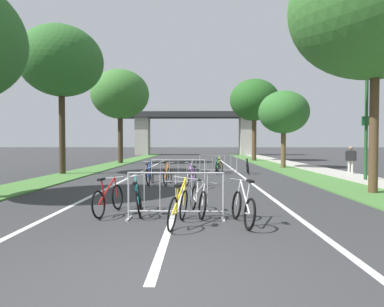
{
  "coord_description": "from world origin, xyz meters",
  "views": [
    {
      "loc": [
        0.57,
        -3.75,
        1.67
      ],
      "look_at": [
        0.1,
        21.15,
        0.93
      ],
      "focal_mm": 30.64,
      "sensor_mm": 36.0,
      "label": 1
    }
  ],
  "objects": [
    {
      "name": "bicycle_yellow_10",
      "position": [
        0.18,
        2.88,
        0.38
      ],
      "size": [
        0.59,
        1.63,
        0.97
      ],
      "rotation": [
        0.0,
        0.0,
        -0.18
      ],
      "color": "black",
      "rests_on": "ground"
    },
    {
      "name": "sidewalk_path_right",
      "position": [
        8.16,
        21.94,
        0.04
      ],
      "size": [
        1.94,
        53.64,
        0.08
      ],
      "primitive_type": "cube",
      "color": "#ADA89E",
      "rests_on": "ground"
    },
    {
      "name": "grass_verge_right",
      "position": [
        6.17,
        21.94,
        0.03
      ],
      "size": [
        2.04,
        53.64,
        0.05
      ],
      "primitive_type": "cube",
      "color": "#477A38",
      "rests_on": "ground"
    },
    {
      "name": "pedestrian_waiting",
      "position": [
        8.68,
        13.76,
        0.94
      ],
      "size": [
        0.56,
        0.31,
        1.55
      ],
      "rotation": [
        0.0,
        0.0,
        3.01
      ],
      "color": "beige",
      "rests_on": "ground"
    },
    {
      "name": "bicycle_orange_6",
      "position": [
        -0.69,
        9.58,
        0.37
      ],
      "size": [
        0.55,
        1.66,
        0.94
      ],
      "rotation": [
        0.0,
        0.0,
        -0.1
      ],
      "color": "black",
      "rests_on": "ground"
    },
    {
      "name": "lane_stripe_center",
      "position": [
        0.0,
        15.52,
        0.0
      ],
      "size": [
        0.14,
        31.03,
        0.01
      ],
      "primitive_type": "cube",
      "color": "silver",
      "rests_on": "ground"
    },
    {
      "name": "bicycle_green_3",
      "position": [
        1.62,
        14.35,
        0.37
      ],
      "size": [
        0.47,
        1.66,
        0.99
      ],
      "rotation": [
        0.0,
        0.0,
        0.03
      ],
      "color": "black",
      "rests_on": "ground"
    },
    {
      "name": "bicycle_red_4",
      "position": [
        -1.57,
        3.97,
        0.36
      ],
      "size": [
        0.48,
        1.68,
        0.88
      ],
      "rotation": [
        0.0,
        0.0,
        -0.16
      ],
      "color": "black",
      "rests_on": "ground"
    },
    {
      "name": "tree_right_oak_mid",
      "position": [
        5.98,
        28.01,
        5.86
      ],
      "size": [
        4.69,
        4.69,
        7.88
      ],
      "color": "#4C3823",
      "rests_on": "ground"
    },
    {
      "name": "tree_left_pine_near",
      "position": [
        -6.79,
        13.84,
        6.09
      ],
      "size": [
        4.44,
        4.44,
        8.0
      ],
      "color": "#3D2D1E",
      "rests_on": "ground"
    },
    {
      "name": "lamppost_with_sign",
      "position": [
        7.98,
        10.84,
        3.06
      ],
      "size": [
        0.56,
        0.32,
        5.13
      ],
      "color": "#1E4C23",
      "rests_on": "ground"
    },
    {
      "name": "bicycle_purple_9",
      "position": [
        0.29,
        8.6,
        0.37
      ],
      "size": [
        0.55,
        1.66,
        0.95
      ],
      "rotation": [
        0.0,
        0.0,
        0.24
      ],
      "color": "black",
      "rests_on": "ground"
    },
    {
      "name": "bicycle_silver_1",
      "position": [
        1.5,
        3.01,
        0.36
      ],
      "size": [
        0.47,
        1.58,
        0.96
      ],
      "rotation": [
        0.0,
        0.0,
        0.15
      ],
      "color": "black",
      "rests_on": "ground"
    },
    {
      "name": "bicycle_black_2",
      "position": [
        3.31,
        14.38,
        0.35
      ],
      "size": [
        0.47,
        1.61,
        0.91
      ],
      "rotation": [
        0.0,
        0.0,
        3.06
      ],
      "color": "black",
      "rests_on": "ground"
    },
    {
      "name": "tree_right_cypress_far",
      "position": [
        6.37,
        18.6,
        3.79
      ],
      "size": [
        3.39,
        3.39,
        5.25
      ],
      "color": "brown",
      "rests_on": "ground"
    },
    {
      "name": "bicycle_white_5",
      "position": [
        0.57,
        3.95,
        0.35
      ],
      "size": [
        0.66,
        1.67,
        0.87
      ],
      "rotation": [
        0.0,
        0.0,
        3.34
      ],
      "color": "black",
      "rests_on": "ground"
    },
    {
      "name": "bicycle_blue_7",
      "position": [
        -1.43,
        9.69,
        0.37
      ],
      "size": [
        0.52,
        1.64,
        0.96
      ],
      "rotation": [
        0.0,
        0.0,
        -0.02
      ],
      "color": "black",
      "rests_on": "ground"
    },
    {
      "name": "tree_left_maple_mid",
      "position": [
        -5.99,
        23.76,
        5.81
      ],
      "size": [
        4.84,
        4.84,
        7.89
      ],
      "color": "#3D2D1E",
      "rests_on": "ground"
    },
    {
      "name": "crowd_barrier_third",
      "position": [
        1.72,
        14.8,
        0.52
      ],
      "size": [
        2.16,
        0.47,
        1.05
      ],
      "rotation": [
        0.0,
        0.0,
        0.02
      ],
      "color": "#ADADB2",
      "rests_on": "ground"
    },
    {
      "name": "grass_verge_left",
      "position": [
        -6.17,
        21.94,
        0.03
      ],
      "size": [
        2.04,
        53.64,
        0.05
      ],
      "primitive_type": "cube",
      "color": "#477A38",
      "rests_on": "ground"
    },
    {
      "name": "ground_plane",
      "position": [
        0.0,
        0.0,
        0.0
      ],
      "size": [
        300.0,
        300.0,
        0.0
      ],
      "primitive_type": "plane",
      "color": "#333335"
    },
    {
      "name": "lane_stripe_left_lane",
      "position": [
        -2.83,
        15.52,
        0.0
      ],
      "size": [
        0.14,
        31.03,
        0.01
      ],
      "primitive_type": "cube",
      "color": "silver",
      "rests_on": "ground"
    },
    {
      "name": "bicycle_teal_8",
      "position": [
        -0.85,
        4.0,
        0.35
      ],
      "size": [
        0.6,
        1.6,
        0.91
      ],
      "rotation": [
        0.0,
        0.0,
        0.15
      ],
      "color": "black",
      "rests_on": "ground"
    },
    {
      "name": "crowd_barrier_second",
      "position": [
        -0.22,
        9.11,
        0.52
      ],
      "size": [
        2.16,
        0.46,
        1.05
      ],
      "rotation": [
        0.0,
        0.0,
        0.01
      ],
      "color": "#ADADB2",
      "rests_on": "ground"
    },
    {
      "name": "crowd_barrier_nearest",
      "position": [
        0.08,
        3.41,
        0.52
      ],
      "size": [
        2.16,
        0.45,
        1.05
      ],
      "rotation": [
        0.0,
        0.0,
        -0.01
      ],
      "color": "#ADADB2",
      "rests_on": "ground"
    },
    {
      "name": "bicycle_yellow_0",
      "position": [
        1.82,
        15.21,
        0.36
      ],
      "size": [
        0.56,
        1.6,
        0.99
      ],
      "rotation": [
        0.0,
        0.0,
        -0.25
      ],
      "color": "black",
      "rests_on": "ground"
    },
    {
      "name": "lane_stripe_right_lane",
      "position": [
        2.83,
        15.52,
        0.0
      ],
      "size": [
        0.14,
        31.03,
        0.01
      ],
      "primitive_type": "cube",
      "color": "silver",
      "rests_on": "ground"
    },
    {
      "name": "overpass_bridge",
      "position": [
        0.0,
        44.33,
        4.52
      ],
      "size": [
        22.99,
        3.65,
        6.28
      ],
      "color": "#2D2D30",
      "rests_on": "ground"
    },
    {
      "name": "tree_right_oak_near",
      "position": [
        6.37,
        7.18,
        6.17
      ],
      "size": [
        5.57,
        5.57,
        8.55
      ],
      "color": "#4C3823",
      "rests_on": "ground"
    }
  ]
}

